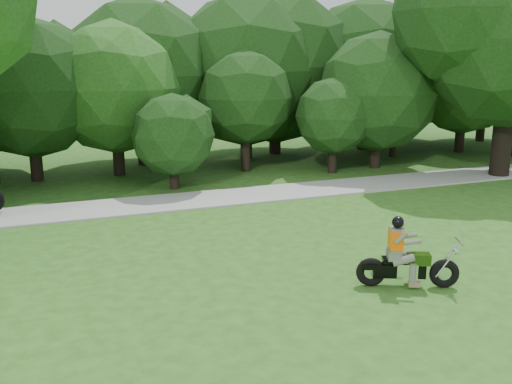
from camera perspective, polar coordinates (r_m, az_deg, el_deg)
ground at (r=12.75m, az=12.11°, el=-8.44°), size 100.00×100.00×0.00m
walkway at (r=19.59m, az=-0.72°, el=-0.32°), size 60.00×2.20×0.06m
tree_line at (r=25.91m, az=-3.05°, el=11.28°), size 41.15×12.08×7.95m
big_tree_east at (r=24.65m, az=23.73°, el=15.48°), size 9.07×6.89×10.46m
chopper_motorcycle at (r=12.24m, az=14.50°, el=-6.71°), size 2.04×1.20×1.52m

